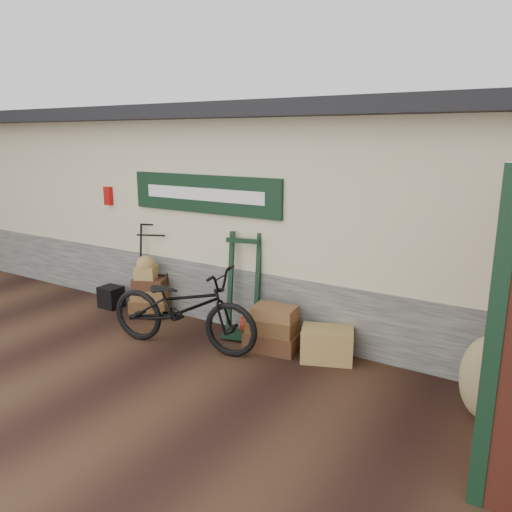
{
  "coord_description": "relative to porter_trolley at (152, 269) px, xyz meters",
  "views": [
    {
      "loc": [
        4.18,
        -4.72,
        2.77
      ],
      "look_at": [
        0.63,
        0.9,
        1.16
      ],
      "focal_mm": 35.0,
      "sensor_mm": 36.0,
      "label": 1
    }
  ],
  "objects": [
    {
      "name": "ground",
      "position": [
        1.27,
        -0.85,
        -0.72
      ],
      "size": [
        80.0,
        80.0,
        0.0
      ],
      "primitive_type": "plane",
      "color": "black",
      "rests_on": "ground"
    },
    {
      "name": "station_building",
      "position": [
        1.27,
        1.89,
        0.89
      ],
      "size": [
        14.4,
        4.1,
        3.2
      ],
      "color": "#4C4C47",
      "rests_on": "ground"
    },
    {
      "name": "porter_trolley",
      "position": [
        0.0,
        0.0,
        0.0
      ],
      "size": [
        0.88,
        0.78,
        1.44
      ],
      "primitive_type": null,
      "rotation": [
        0.0,
        0.0,
        0.41
      ],
      "color": "black",
      "rests_on": "ground"
    },
    {
      "name": "green_barrow",
      "position": [
        1.74,
        -0.02,
        0.01
      ],
      "size": [
        0.62,
        0.56,
        1.46
      ],
      "primitive_type": null,
      "rotation": [
        0.0,
        0.0,
        0.24
      ],
      "color": "black",
      "rests_on": "ground"
    },
    {
      "name": "suitcase_stack",
      "position": [
        2.35,
        -0.24,
        -0.41
      ],
      "size": [
        0.75,
        0.53,
        0.62
      ],
      "primitive_type": null,
      "rotation": [
        0.0,
        0.0,
        0.14
      ],
      "color": "#351D10",
      "rests_on": "ground"
    },
    {
      "name": "wicker_hamper",
      "position": [
        3.09,
        -0.15,
        -0.51
      ],
      "size": [
        0.75,
        0.62,
        0.42
      ],
      "primitive_type": "cube",
      "rotation": [
        0.0,
        0.0,
        0.38
      ],
      "color": "olive",
      "rests_on": "ground"
    },
    {
      "name": "black_trunk",
      "position": [
        -0.76,
        -0.21,
        -0.55
      ],
      "size": [
        0.35,
        0.3,
        0.35
      ],
      "primitive_type": "cube",
      "rotation": [
        0.0,
        0.0,
        -0.01
      ],
      "color": "black",
      "rests_on": "ground"
    },
    {
      "name": "bicycle",
      "position": [
        1.31,
        -0.81,
        -0.1
      ],
      "size": [
        1.11,
        2.24,
        1.25
      ],
      "primitive_type": "imported",
      "rotation": [
        0.0,
        0.0,
        1.75
      ],
      "color": "black",
      "rests_on": "ground"
    },
    {
      "name": "burlap_sack_left",
      "position": [
        5.0,
        -0.57,
        -0.28
      ],
      "size": [
        0.66,
        0.6,
        0.88
      ],
      "primitive_type": "ellipsoid",
      "rotation": [
        0.0,
        0.0,
        -0.29
      ],
      "color": "brown",
      "rests_on": "ground"
    }
  ]
}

